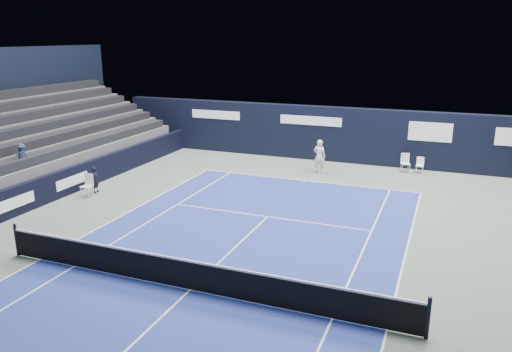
# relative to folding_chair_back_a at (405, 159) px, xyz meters

# --- Properties ---
(ground) EXTENTS (48.00, 48.00, 0.00)m
(ground) POSITION_rel_folding_chair_back_a_xyz_m (-4.41, -13.50, -0.67)
(ground) COLOR #55655C
(ground) RESTS_ON ground
(court_surface) EXTENTS (10.97, 23.77, 0.01)m
(court_surface) POSITION_rel_folding_chair_back_a_xyz_m (-4.41, -15.50, -0.66)
(court_surface) COLOR navy
(court_surface) RESTS_ON ground
(folding_chair_back_a) EXTENTS (0.55, 0.57, 1.00)m
(folding_chair_back_a) POSITION_rel_folding_chair_back_a_xyz_m (0.00, 0.00, 0.00)
(folding_chair_back_a) COLOR silver
(folding_chair_back_a) RESTS_ON ground
(folding_chair_back_b) EXTENTS (0.38, 0.37, 0.85)m
(folding_chair_back_b) POSITION_rel_folding_chair_back_a_xyz_m (0.76, 0.04, -0.18)
(folding_chair_back_b) COLOR white
(folding_chair_back_b) RESTS_ON ground
(line_judge_chair) EXTENTS (0.46, 0.45, 1.03)m
(line_judge_chair) POSITION_rel_folding_chair_back_a_xyz_m (-12.84, -9.54, -0.08)
(line_judge_chair) COLOR white
(line_judge_chair) RESTS_ON ground
(line_judge) EXTENTS (0.34, 0.48, 1.23)m
(line_judge) POSITION_rel_folding_chair_back_a_xyz_m (-12.88, -8.96, -0.05)
(line_judge) COLOR black
(line_judge) RESTS_ON ground
(court_markings) EXTENTS (11.03, 23.83, 0.00)m
(court_markings) POSITION_rel_folding_chair_back_a_xyz_m (-4.41, -15.50, -0.66)
(court_markings) COLOR white
(court_markings) RESTS_ON court_surface
(tennis_net) EXTENTS (12.90, 0.10, 1.10)m
(tennis_net) POSITION_rel_folding_chair_back_a_xyz_m (-4.41, -15.50, -0.16)
(tennis_net) COLOR black
(tennis_net) RESTS_ON ground
(back_sponsor_wall) EXTENTS (26.00, 0.63, 3.10)m
(back_sponsor_wall) POSITION_rel_folding_chair_back_a_xyz_m (-4.41, 1.00, 0.89)
(back_sponsor_wall) COLOR black
(back_sponsor_wall) RESTS_ON ground
(side_barrier_left) EXTENTS (0.33, 22.00, 1.20)m
(side_barrier_left) POSITION_rel_folding_chair_back_a_xyz_m (-13.91, -9.53, -0.07)
(side_barrier_left) COLOR black
(side_barrier_left) RESTS_ON ground
(spectator_stand) EXTENTS (6.00, 18.00, 6.40)m
(spectator_stand) POSITION_rel_folding_chair_back_a_xyz_m (-17.69, -8.52, 1.29)
(spectator_stand) COLOR #515153
(spectator_stand) RESTS_ON ground
(tennis_player) EXTENTS (0.69, 0.86, 1.77)m
(tennis_player) POSITION_rel_folding_chair_back_a_xyz_m (-4.18, -1.87, 0.22)
(tennis_player) COLOR white
(tennis_player) RESTS_ON ground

